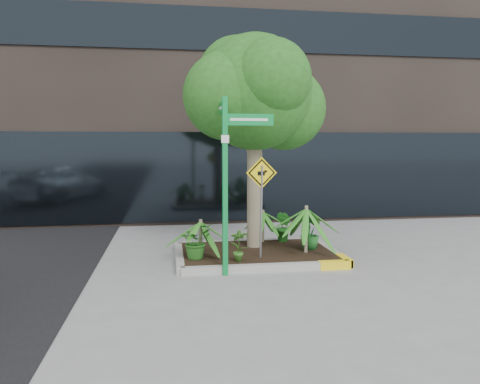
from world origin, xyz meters
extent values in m
plane|color=gray|center=(0.00, 0.00, 0.00)|extent=(80.00, 80.00, 0.00)
cube|color=#2D2621|center=(0.50, 8.50, 7.50)|extent=(18.00, 8.00, 15.00)
cube|color=#9E9E99|center=(0.20, 1.40, 0.07)|extent=(3.20, 0.15, 0.15)
cube|color=#9E9E99|center=(0.20, -0.80, 0.07)|extent=(3.20, 0.15, 0.15)
cube|color=#9E9E99|center=(-1.40, 0.30, 0.07)|extent=(0.15, 2.20, 0.15)
cube|color=#9E9E99|center=(1.80, 0.30, 0.07)|extent=(0.15, 2.20, 0.15)
cube|color=yellow|center=(1.50, -0.80, 0.07)|extent=(0.60, 0.17, 0.15)
cube|color=black|center=(0.20, 0.30, 0.12)|extent=(3.05, 2.05, 0.06)
cylinder|color=gray|center=(0.23, 0.72, 1.52)|extent=(0.32, 0.32, 3.04)
cylinder|color=gray|center=(0.34, 0.72, 2.63)|extent=(0.58, 0.16, 0.99)
sphere|color=#215418|center=(0.23, 0.72, 3.44)|extent=(2.43, 2.43, 2.43)
sphere|color=#215418|center=(0.94, 1.03, 3.14)|extent=(1.82, 1.82, 1.82)
sphere|color=#215418|center=(-0.37, 0.52, 3.34)|extent=(1.82, 1.82, 1.82)
sphere|color=#215418|center=(0.44, 0.12, 3.65)|extent=(1.62, 1.62, 1.62)
sphere|color=#215418|center=(-0.07, 1.23, 3.85)|extent=(1.72, 1.72, 1.72)
cylinder|color=gray|center=(1.18, 0.01, 0.63)|extent=(0.07, 0.07, 0.97)
cylinder|color=gray|center=(-0.98, 0.07, 0.51)|extent=(0.07, 0.07, 0.73)
cylinder|color=gray|center=(0.51, 1.17, 0.51)|extent=(0.07, 0.07, 0.73)
imported|color=#215A19|center=(-1.09, -0.16, 0.49)|extent=(0.87, 0.87, 0.68)
imported|color=#1D6323|center=(1.35, 0.30, 0.50)|extent=(0.54, 0.54, 0.71)
imported|color=#346920|center=(-0.29, -0.51, 0.46)|extent=(0.34, 0.34, 0.62)
imported|color=#1F6B1F|center=(0.97, 1.07, 0.50)|extent=(0.49, 0.49, 0.70)
cube|color=#0C8939|center=(-0.60, -0.88, 1.60)|extent=(0.09, 0.09, 3.20)
cube|color=#0C8939|center=(-0.17, -0.87, 2.80)|extent=(0.89, 0.05, 0.21)
cube|color=#0C8939|center=(-0.61, -0.45, 3.03)|extent=(0.05, 0.89, 0.21)
cube|color=white|center=(-0.17, -0.89, 2.80)|extent=(0.69, 0.02, 0.05)
cube|color=white|center=(-0.63, -0.45, 3.03)|extent=(0.02, 0.69, 0.05)
cube|color=white|center=(-0.60, -0.93, 2.46)|extent=(0.14, 0.01, 0.14)
cylinder|color=slate|center=(0.17, -0.32, 1.05)|extent=(0.05, 0.13, 1.81)
cube|color=yellow|center=(0.17, -0.34, 1.82)|extent=(0.61, 0.07, 0.61)
cube|color=black|center=(0.17, -0.35, 1.82)|extent=(0.54, 0.05, 0.54)
cube|color=yellow|center=(0.17, -0.36, 1.82)|extent=(0.46, 0.04, 0.46)
cube|color=black|center=(0.16, -0.36, 1.81)|extent=(0.14, 0.01, 0.08)
camera|label=1|loc=(-1.59, -9.10, 2.39)|focal=35.00mm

